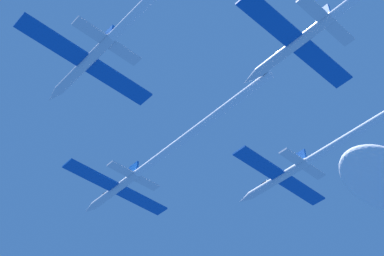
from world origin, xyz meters
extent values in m
cylinder|color=silver|center=(0.46, 0.85, -0.42)|extent=(1.23, 11.22, 1.23)
cone|color=silver|center=(0.46, 7.70, -0.42)|extent=(1.21, 2.47, 1.21)
ellipsoid|color=black|center=(0.46, 3.32, 0.11)|extent=(0.86, 2.24, 0.62)
cube|color=#0F51B2|center=(-4.42, 0.29, -0.42)|extent=(8.53, 2.47, 0.27)
cube|color=#0F51B2|center=(5.34, 0.29, -0.42)|extent=(8.53, 2.47, 0.27)
cube|color=#0F51B2|center=(0.46, -3.64, 1.10)|extent=(0.32, 2.02, 1.80)
cube|color=silver|center=(-2.08, -3.86, -0.42)|extent=(3.84, 1.48, 0.27)
cube|color=silver|center=(3.00, -3.86, -0.42)|extent=(3.84, 1.48, 0.27)
cylinder|color=white|center=(0.46, -17.92, -0.42)|extent=(1.11, 26.33, 1.11)
cylinder|color=silver|center=(-17.28, -16.94, -0.54)|extent=(1.23, 11.22, 1.23)
cone|color=silver|center=(-17.28, -10.09, -0.54)|extent=(1.21, 2.47, 1.21)
ellipsoid|color=black|center=(-17.28, -14.47, -0.01)|extent=(0.86, 2.24, 0.62)
cube|color=#0F51B2|center=(-22.16, -17.50, -0.54)|extent=(8.53, 2.47, 0.27)
cube|color=#0F51B2|center=(-12.40, -17.50, -0.54)|extent=(8.53, 2.47, 0.27)
cube|color=#0F51B2|center=(-17.28, -21.43, 0.98)|extent=(0.32, 2.02, 1.80)
cube|color=silver|center=(-19.82, -21.65, -0.54)|extent=(3.84, 1.48, 0.27)
cube|color=silver|center=(-14.74, -21.65, -0.54)|extent=(3.84, 1.48, 0.27)
cylinder|color=silver|center=(16.82, -18.09, -0.53)|extent=(1.23, 11.22, 1.23)
cone|color=silver|center=(16.82, -11.24, -0.53)|extent=(1.21, 2.47, 1.21)
ellipsoid|color=black|center=(16.82, -15.62, 0.00)|extent=(0.86, 2.24, 0.62)
cube|color=#0F51B2|center=(11.94, -18.65, -0.53)|extent=(8.53, 2.47, 0.27)
cube|color=#0F51B2|center=(21.71, -18.65, -0.53)|extent=(8.53, 2.47, 0.27)
cube|color=#0F51B2|center=(16.82, -22.58, 0.99)|extent=(0.32, 2.02, 1.80)
cube|color=silver|center=(14.29, -22.80, -0.53)|extent=(3.84, 1.48, 0.27)
cube|color=silver|center=(19.36, -22.80, -0.53)|extent=(3.84, 1.48, 0.27)
cylinder|color=white|center=(16.82, -36.17, -0.53)|extent=(1.11, 24.94, 1.11)
cylinder|color=silver|center=(-0.73, -35.73, -0.23)|extent=(1.23, 11.22, 1.23)
cone|color=silver|center=(-0.73, -28.89, -0.23)|extent=(1.21, 2.47, 1.21)
ellipsoid|color=black|center=(-0.73, -33.26, 0.29)|extent=(0.86, 2.24, 0.62)
cube|color=#0F51B2|center=(-5.61, -36.30, -0.23)|extent=(8.53, 2.47, 0.27)
cube|color=#0F51B2|center=(4.15, -36.30, -0.23)|extent=(8.53, 2.47, 0.27)
cube|color=#0F51B2|center=(-0.73, -40.22, 1.28)|extent=(0.32, 2.02, 1.80)
cube|color=silver|center=(-3.27, -40.45, -0.23)|extent=(3.84, 1.48, 0.27)
cube|color=silver|center=(1.81, -40.45, -0.23)|extent=(3.84, 1.48, 0.27)
camera|label=1|loc=(-35.92, -56.49, -50.62)|focal=50.40mm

